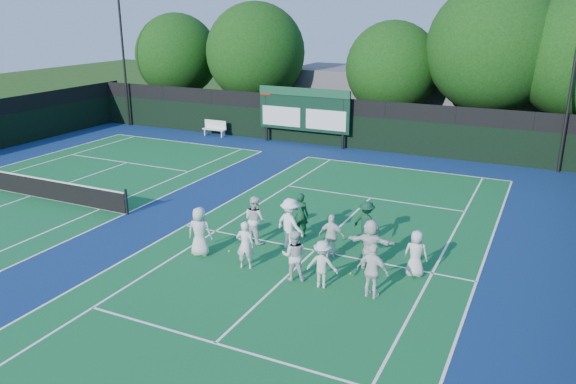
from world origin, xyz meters
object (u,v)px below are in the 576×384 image
at_px(scoreboard, 304,110).
at_px(tennis_net, 30,186).
at_px(bench, 215,128).
at_px(coach_left, 301,214).

distance_m(scoreboard, tennis_net, 16.26).
distance_m(bench, coach_left, 18.17).
relative_size(bench, coach_left, 0.99).
relative_size(tennis_net, bench, 6.82).
bearing_deg(bench, scoreboard, 1.89).
bearing_deg(coach_left, tennis_net, 2.28).
height_order(scoreboard, coach_left, scoreboard).
relative_size(scoreboard, bench, 3.62).
relative_size(scoreboard, tennis_net, 0.53).
distance_m(tennis_net, bench, 14.39).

